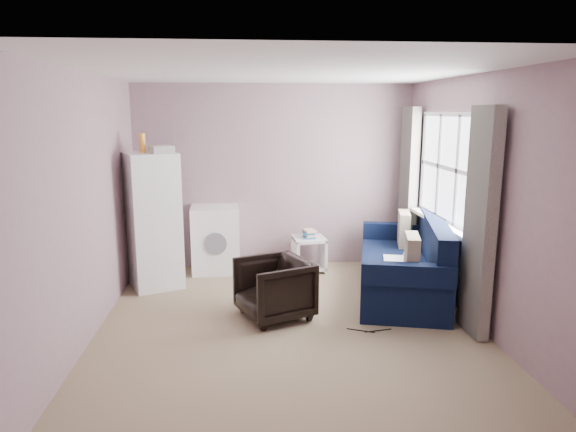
% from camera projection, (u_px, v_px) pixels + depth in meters
% --- Properties ---
extents(room, '(3.84, 4.24, 2.54)m').
position_uv_depth(room, '(290.00, 203.00, 5.02)').
color(room, '#9A8465').
rests_on(room, ground).
extents(armchair, '(0.84, 0.86, 0.69)m').
position_uv_depth(armchair, '(274.00, 286.00, 5.35)').
color(armchair, black).
rests_on(armchair, ground).
extents(fridge, '(0.74, 0.74, 1.88)m').
position_uv_depth(fridge, '(154.00, 220.00, 6.23)').
color(fridge, white).
rests_on(fridge, ground).
extents(washing_machine, '(0.66, 0.67, 0.89)m').
position_uv_depth(washing_machine, '(215.00, 237.00, 6.93)').
color(washing_machine, white).
rests_on(washing_machine, ground).
extents(side_table, '(0.46, 0.46, 0.57)m').
position_uv_depth(side_table, '(309.00, 251.00, 6.95)').
color(side_table, silver).
rests_on(side_table, ground).
extents(sofa, '(1.38, 2.21, 0.91)m').
position_uv_depth(sofa, '(407.00, 267.00, 6.03)').
color(sofa, black).
rests_on(sofa, ground).
extents(window_dressing, '(0.17, 2.62, 2.18)m').
position_uv_depth(window_dressing, '(438.00, 203.00, 5.87)').
color(window_dressing, white).
rests_on(window_dressing, ground).
extents(floor_cables, '(0.44, 0.13, 0.01)m').
position_uv_depth(floor_cables, '(369.00, 331.00, 5.07)').
color(floor_cables, black).
rests_on(floor_cables, ground).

